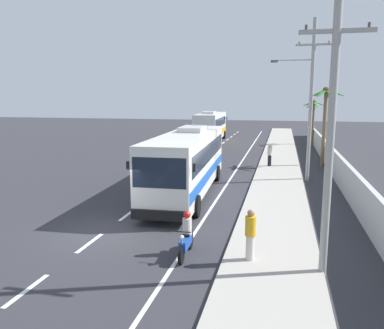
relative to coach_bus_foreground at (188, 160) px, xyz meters
name	(u,v)px	position (x,y,z in m)	size (l,w,h in m)	color
ground_plane	(104,232)	(-1.79, -7.15, -1.95)	(160.00, 160.00, 0.00)	#303035
sidewalk_kerb	(277,186)	(5.01, 2.85, -1.88)	(3.20, 90.00, 0.14)	#A8A399
lane_markings	(217,170)	(0.46, 7.38, -1.94)	(3.80, 71.00, 0.01)	white
boundary_wall	(335,164)	(8.81, 6.85, -1.04)	(0.24, 60.00, 1.81)	#B2B2AD
coach_bus_foreground	(188,160)	(0.00, 0.00, 0.00)	(3.35, 12.56, 3.74)	silver
coach_bus_far_lane	(211,126)	(-3.61, 26.50, 0.02)	(3.29, 11.07, 3.78)	white
motorcycle_beside_bus	(186,238)	(2.06, -8.65, -1.31)	(0.56, 1.96, 1.57)	black
pedestrian_near_kerb	(270,154)	(4.27, 9.46, -0.89)	(0.36, 0.36, 1.75)	black
pedestrian_midwalk	(250,234)	(4.29, -8.83, -0.90)	(0.36, 0.36, 1.72)	beige
utility_pole_nearest	(330,136)	(6.56, -9.17, 2.39)	(2.08, 0.24, 8.27)	#9E9E99
utility_pole_mid	(310,97)	(6.80, 5.11, 3.54)	(3.73, 0.24, 10.34)	#9E9E99
palm_nearest	(325,109)	(8.35, 11.03, 2.64)	(2.72, 2.52, 6.28)	brown
palm_second	(313,114)	(8.54, 25.54, 1.64)	(2.59, 2.52, 5.20)	brown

